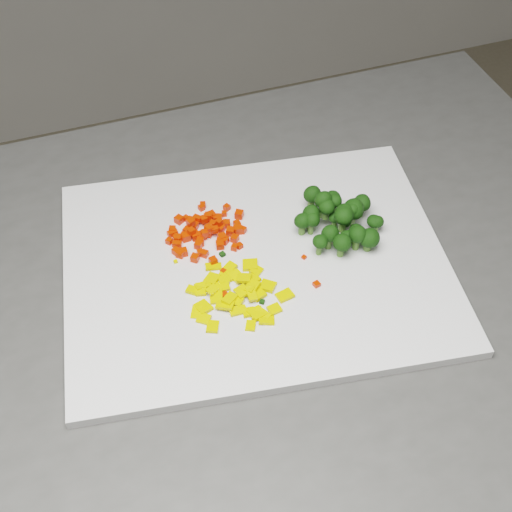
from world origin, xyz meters
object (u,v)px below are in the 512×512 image
object	(u,v)px
counter_block	(248,441)
broccoli_pile	(336,212)
pepper_pile	(234,293)
carrot_pile	(207,226)
cutting_board	(256,264)

from	to	relation	value
counter_block	broccoli_pile	size ratio (longest dim) A/B	8.28
pepper_pile	broccoli_pile	size ratio (longest dim) A/B	0.97
carrot_pile	pepper_pile	world-z (taller)	carrot_pile
cutting_board	carrot_pile	world-z (taller)	carrot_pile
cutting_board	counter_block	bearing A→B (deg)	-145.78
cutting_board	pepper_pile	bearing A→B (deg)	-133.25
counter_block	pepper_pile	bearing A→B (deg)	-127.06
counter_block	pepper_pile	xyz separation A→B (m)	(-0.03, -0.04, 0.47)
carrot_pile	broccoli_pile	size ratio (longest dim) A/B	0.83
pepper_pile	carrot_pile	bearing A→B (deg)	89.88
counter_block	pepper_pile	size ratio (longest dim) A/B	8.57
carrot_pile	pepper_pile	size ratio (longest dim) A/B	0.86
broccoli_pile	counter_block	bearing A→B (deg)	-166.13
broccoli_pile	cutting_board	bearing A→B (deg)	-169.82
carrot_pile	pepper_pile	distance (m)	0.12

